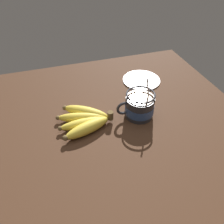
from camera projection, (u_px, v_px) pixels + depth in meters
table at (116, 131)px, 73.31cm from camera, size 93.70×93.70×3.82cm
coffee_mug at (139, 106)px, 74.15cm from camera, size 13.29×9.95×14.64cm
banana_bunch at (85, 120)px, 72.02cm from camera, size 18.58×17.87×4.24cm
small_plate at (141, 80)px, 93.24cm from camera, size 15.83×15.83×0.60cm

